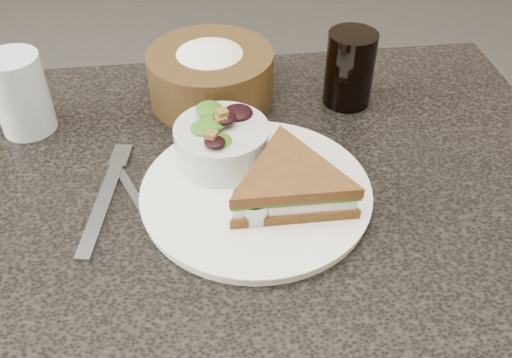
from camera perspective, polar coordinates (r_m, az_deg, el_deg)
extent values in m
cube|color=black|center=(1.04, -2.66, -16.53)|extent=(1.00, 0.70, 0.75)
cylinder|color=white|center=(0.74, 0.00, -1.38)|extent=(0.30, 0.30, 0.01)
cylinder|color=#93959B|center=(0.69, -0.20, -2.57)|extent=(0.07, 0.07, 0.03)
cone|color=orange|center=(0.77, -0.94, 2.58)|extent=(0.08, 0.08, 0.03)
cube|color=gray|center=(0.76, -15.04, -2.33)|extent=(0.05, 0.19, 0.01)
cube|color=gray|center=(0.75, -11.83, -2.01)|extent=(0.08, 0.17, 0.00)
cylinder|color=silver|center=(0.90, -22.49, 7.88)|extent=(0.09, 0.09, 0.12)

